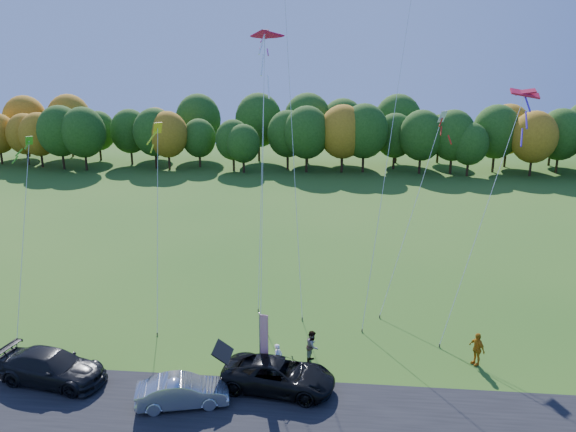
# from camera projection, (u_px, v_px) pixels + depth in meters

# --- Properties ---
(ground) EXTENTS (160.00, 160.00, 0.00)m
(ground) POSITION_uv_depth(u_px,v_px,m) (277.00, 369.00, 30.64)
(ground) COLOR #245316
(asphalt_strip) EXTENTS (90.00, 6.00, 0.01)m
(asphalt_strip) POSITION_uv_depth(u_px,v_px,m) (268.00, 414.00, 26.81)
(asphalt_strip) COLOR black
(asphalt_strip) RESTS_ON ground
(tree_line) EXTENTS (116.00, 12.00, 10.00)m
(tree_line) POSITION_uv_depth(u_px,v_px,m) (320.00, 171.00, 83.27)
(tree_line) COLOR #1E4711
(tree_line) RESTS_ON ground
(black_suv) EXTENTS (6.08, 3.47, 1.60)m
(black_suv) POSITION_uv_depth(u_px,v_px,m) (279.00, 375.00, 28.60)
(black_suv) COLOR black
(black_suv) RESTS_ON ground
(silver_sedan) EXTENTS (4.71, 2.64, 1.47)m
(silver_sedan) POSITION_uv_depth(u_px,v_px,m) (182.00, 391.00, 27.32)
(silver_sedan) COLOR #A7A7AC
(silver_sedan) RESTS_ON ground
(dark_truck_a) EXTENTS (6.13, 3.32, 1.69)m
(dark_truck_a) POSITION_uv_depth(u_px,v_px,m) (52.00, 367.00, 29.24)
(dark_truck_a) COLOR black
(dark_truck_a) RESTS_ON ground
(person_tailgate_a) EXTENTS (0.59, 0.69, 1.60)m
(person_tailgate_a) POSITION_uv_depth(u_px,v_px,m) (278.00, 358.00, 30.23)
(person_tailgate_a) COLOR white
(person_tailgate_a) RESTS_ON ground
(person_tailgate_b) EXTENTS (0.82, 0.98, 1.83)m
(person_tailgate_b) POSITION_uv_depth(u_px,v_px,m) (312.00, 346.00, 31.24)
(person_tailgate_b) COLOR gray
(person_tailgate_b) RESTS_ON ground
(person_east) EXTENTS (0.97, 1.18, 1.89)m
(person_east) POSITION_uv_depth(u_px,v_px,m) (477.00, 349.00, 30.88)
(person_east) COLOR #BD7311
(person_east) RESTS_ON ground
(feather_flag) EXTENTS (0.49, 0.16, 3.73)m
(feather_flag) POSITION_uv_depth(u_px,v_px,m) (263.00, 339.00, 29.26)
(feather_flag) COLOR #999999
(feather_flag) RESTS_ON ground
(kite_delta_blue) EXTENTS (4.36, 10.25, 31.43)m
(kite_delta_blue) POSITION_uv_depth(u_px,v_px,m) (289.00, 71.00, 36.56)
(kite_delta_blue) COLOR #4C3F33
(kite_delta_blue) RESTS_ON ground
(kite_parafoil_orange) EXTENTS (5.51, 13.14, 26.96)m
(kite_parafoil_orange) POSITION_uv_depth(u_px,v_px,m) (395.00, 106.00, 36.94)
(kite_parafoil_orange) COLOR #4C3F33
(kite_parafoil_orange) RESTS_ON ground
(kite_delta_red) EXTENTS (2.30, 8.45, 19.12)m
(kite_delta_red) POSITION_uv_depth(u_px,v_px,m) (262.00, 162.00, 33.49)
(kite_delta_red) COLOR #4C3F33
(kite_delta_red) RESTS_ON ground
(kite_parafoil_rainbow) EXTENTS (6.86, 6.61, 14.93)m
(kite_parafoil_rainbow) POSITION_uv_depth(u_px,v_px,m) (484.00, 215.00, 33.58)
(kite_parafoil_rainbow) COLOR #4C3F33
(kite_parafoil_rainbow) RESTS_ON ground
(kite_diamond_yellow) EXTENTS (2.30, 8.03, 12.51)m
(kite_diamond_yellow) POSITION_uv_depth(u_px,v_px,m) (157.00, 224.00, 36.27)
(kite_diamond_yellow) COLOR #4C3F33
(kite_diamond_yellow) RESTS_ON ground
(kite_diamond_green) EXTENTS (1.28, 5.89, 11.93)m
(kite_diamond_green) POSITION_uv_depth(u_px,v_px,m) (23.00, 237.00, 34.03)
(kite_diamond_green) COLOR #4C3F33
(kite_diamond_green) RESTS_ON ground
(kite_diamond_white) EXTENTS (4.92, 7.39, 13.21)m
(kite_diamond_white) POSITION_uv_depth(u_px,v_px,m) (412.00, 212.00, 37.89)
(kite_diamond_white) COLOR #4C3F33
(kite_diamond_white) RESTS_ON ground
(kite_diamond_pink) EXTENTS (1.09, 8.04, 18.59)m
(kite_diamond_pink) POSITION_uv_depth(u_px,v_px,m) (262.00, 163.00, 38.65)
(kite_diamond_pink) COLOR #4C3F33
(kite_diamond_pink) RESTS_ON ground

